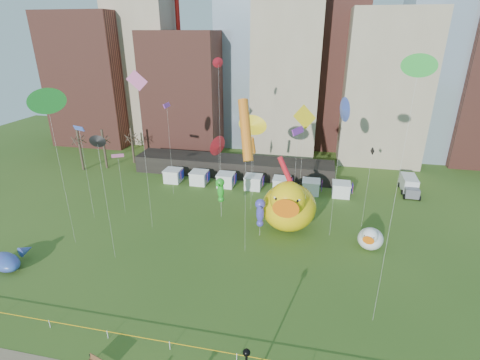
% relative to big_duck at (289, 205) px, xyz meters
% --- Properties ---
extents(ground, '(160.00, 160.00, 0.00)m').
position_rel_big_duck_xyz_m(ground, '(-8.20, -23.22, -3.66)').
color(ground, '#31541A').
rests_on(ground, ground).
extents(skyline, '(101.00, 23.00, 68.00)m').
position_rel_big_duck_xyz_m(skyline, '(-5.95, 37.84, 17.78)').
color(skyline, brown).
rests_on(skyline, ground).
extents(pavilion, '(38.00, 6.00, 3.20)m').
position_rel_big_duck_xyz_m(pavilion, '(-12.20, 18.78, -2.06)').
color(pavilion, black).
rests_on(pavilion, ground).
extents(vendor_tents, '(33.24, 2.80, 2.40)m').
position_rel_big_duck_xyz_m(vendor_tents, '(-7.18, 12.78, -2.56)').
color(vendor_tents, white).
rests_on(vendor_tents, ground).
extents(bare_trees, '(8.44, 6.44, 8.50)m').
position_rel_big_duck_xyz_m(bare_trees, '(-38.37, 17.32, 0.35)').
color(bare_trees, '#382B21').
rests_on(bare_trees, ground).
extents(caution_tape, '(50.00, 0.06, 0.90)m').
position_rel_big_duck_xyz_m(caution_tape, '(-8.20, -23.22, -2.98)').
color(caution_tape, white).
rests_on(caution_tape, ground).
extents(big_duck, '(7.65, 10.33, 7.98)m').
position_rel_big_duck_xyz_m(big_duck, '(0.00, 0.00, 0.00)').
color(big_duck, yellow).
rests_on(big_duck, ground).
extents(small_duck, '(4.07, 4.73, 3.34)m').
position_rel_big_duck_xyz_m(small_duck, '(10.69, -2.93, -2.13)').
color(small_duck, white).
rests_on(small_duck, ground).
extents(seahorse_green, '(1.48, 1.74, 6.29)m').
position_rel_big_duck_xyz_m(seahorse_green, '(-10.05, 1.33, 1.05)').
color(seahorse_green, silver).
rests_on(seahorse_green, ground).
extents(seahorse_purple, '(1.45, 1.78, 5.55)m').
position_rel_big_duck_xyz_m(seahorse_purple, '(-3.53, -2.81, 0.19)').
color(seahorse_purple, silver).
rests_on(seahorse_purple, ground).
extents(whale_inflatable, '(5.31, 5.95, 2.09)m').
position_rel_big_duck_xyz_m(whale_inflatable, '(-31.44, -16.09, -2.71)').
color(whale_inflatable, '#463DA6').
rests_on(whale_inflatable, ground).
extents(box_truck, '(2.72, 6.37, 2.68)m').
position_rel_big_duck_xyz_m(box_truck, '(19.32, 16.73, -2.28)').
color(box_truck, silver).
rests_on(box_truck, ground).
extents(kite_0, '(2.38, 0.85, 10.95)m').
position_rel_big_duck_xyz_m(kite_0, '(-0.60, -0.81, 5.29)').
color(kite_0, silver).
rests_on(kite_0, ground).
extents(kite_1, '(2.40, 0.86, 21.59)m').
position_rel_big_duck_xyz_m(kite_1, '(-18.80, -3.77, 16.13)').
color(kite_1, silver).
rests_on(kite_1, ground).
extents(kite_2, '(0.32, 1.68, 11.63)m').
position_rel_big_duck_xyz_m(kite_2, '(10.29, 2.60, 7.55)').
color(kite_2, silver).
rests_on(kite_2, ground).
extents(kite_3, '(1.62, 0.84, 24.42)m').
position_rel_big_duck_xyz_m(kite_3, '(9.65, -15.91, 19.80)').
color(kite_3, silver).
rests_on(kite_3, ground).
extents(kite_4, '(2.91, 1.04, 14.90)m').
position_rel_big_duck_xyz_m(kite_4, '(-6.12, 4.63, 9.78)').
color(kite_4, silver).
rests_on(kite_4, ground).
extents(kite_5, '(1.95, 0.97, 13.99)m').
position_rel_big_duck_xyz_m(kite_5, '(-28.53, -2.91, 9.86)').
color(kite_5, silver).
rests_on(kite_5, ground).
extents(kite_6, '(0.74, 1.89, 10.40)m').
position_rel_big_duck_xyz_m(kite_6, '(-6.81, 9.95, 5.16)').
color(kite_6, silver).
rests_on(kite_6, ground).
extents(kite_7, '(1.43, 2.56, 14.68)m').
position_rel_big_duck_xyz_m(kite_7, '(0.62, -0.31, 10.51)').
color(kite_7, silver).
rests_on(kite_7, ground).
extents(kite_8, '(1.15, 2.87, 11.18)m').
position_rel_big_duck_xyz_m(kite_8, '(-11.40, 5.71, 6.08)').
color(kite_8, silver).
rests_on(kite_8, ground).
extents(kite_9, '(1.66, 1.09, 9.43)m').
position_rel_big_duck_xyz_m(kite_9, '(-24.94, -0.23, 5.40)').
color(kite_9, silver).
rests_on(kite_9, ground).
extents(kite_10, '(1.33, 0.20, 15.56)m').
position_rel_big_duck_xyz_m(kite_10, '(-20.07, -11.70, 11.14)').
color(kite_10, silver).
rests_on(kite_10, ground).
extents(kite_11, '(1.77, 2.70, 20.03)m').
position_rel_big_duck_xyz_m(kite_11, '(-27.10, -9.54, 14.90)').
color(kite_11, silver).
rests_on(kite_11, ground).
extents(kite_12, '(2.97, 1.67, 17.02)m').
position_rel_big_duck_xyz_m(kite_12, '(1.24, 2.98, 11.49)').
color(kite_12, silver).
rests_on(kite_12, ground).
extents(kite_13, '(0.96, 2.87, 18.67)m').
position_rel_big_duck_xyz_m(kite_13, '(5.81, -0.63, 13.57)').
color(kite_13, silver).
rests_on(kite_13, ground).
extents(kite_14, '(2.65, 4.05, 19.07)m').
position_rel_big_duck_xyz_m(kite_14, '(-4.77, -6.85, 12.06)').
color(kite_14, silver).
rests_on(kite_14, ground).
extents(kite_15, '(0.35, 2.19, 15.51)m').
position_rel_big_duck_xyz_m(kite_15, '(-20.16, 7.65, 11.35)').
color(kite_15, silver).
rests_on(kite_15, ground).
extents(kite_16, '(0.80, 1.28, 22.52)m').
position_rel_big_duck_xyz_m(kite_16, '(-11.04, 5.25, 17.99)').
color(kite_16, silver).
rests_on(kite_16, ground).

